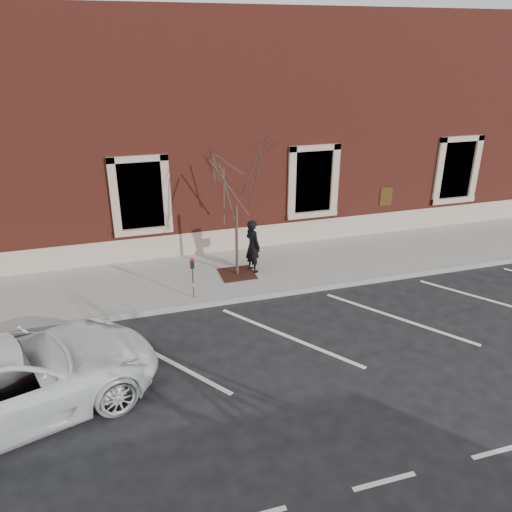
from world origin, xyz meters
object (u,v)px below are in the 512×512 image
object	(u,v)px
parking_meter	(192,271)
white_truck	(12,380)
man	(253,246)
sapling	(236,186)

from	to	relation	value
parking_meter	white_truck	xyz separation A→B (m)	(-4.27, -3.62, -0.20)
man	white_truck	world-z (taller)	man
sapling	man	bearing A→B (deg)	11.01
parking_meter	sapling	xyz separation A→B (m)	(1.61, 1.16, 2.04)
sapling	white_truck	world-z (taller)	sapling
sapling	white_truck	size ratio (longest dim) A/B	0.72
man	parking_meter	distance (m)	2.50
man	parking_meter	bearing A→B (deg)	99.45
man	parking_meter	xyz separation A→B (m)	(-2.16, -1.26, -0.01)
parking_meter	sapling	world-z (taller)	sapling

